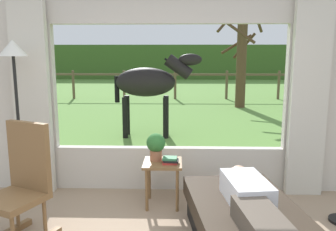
% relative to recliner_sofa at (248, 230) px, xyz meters
% --- Properties ---
extents(back_wall_with_window, '(5.20, 0.12, 2.55)m').
position_rel_recliner_sofa_xyz_m(back_wall_with_window, '(-0.73, 1.51, 1.03)').
color(back_wall_with_window, beige).
rests_on(back_wall_with_window, ground_plane).
extents(curtain_panel_left, '(0.44, 0.10, 2.40)m').
position_rel_recliner_sofa_xyz_m(curtain_panel_left, '(-2.42, 1.37, 0.98)').
color(curtain_panel_left, beige).
rests_on(curtain_panel_left, ground_plane).
extents(curtain_panel_right, '(0.44, 0.10, 2.40)m').
position_rel_recliner_sofa_xyz_m(curtain_panel_right, '(0.96, 1.37, 0.98)').
color(curtain_panel_right, beige).
rests_on(curtain_panel_right, ground_plane).
extents(outdoor_pasture_lawn, '(36.00, 21.68, 0.02)m').
position_rel_recliner_sofa_xyz_m(outdoor_pasture_lawn, '(-0.73, 12.41, -0.21)').
color(outdoor_pasture_lawn, '#568438').
rests_on(outdoor_pasture_lawn, ground_plane).
extents(distant_hill_ridge, '(36.00, 2.00, 2.40)m').
position_rel_recliner_sofa_xyz_m(distant_hill_ridge, '(-0.73, 22.25, 0.98)').
color(distant_hill_ridge, '#3C5E25').
rests_on(distant_hill_ridge, ground_plane).
extents(recliner_sofa, '(1.11, 1.80, 0.42)m').
position_rel_recliner_sofa_xyz_m(recliner_sofa, '(0.00, 0.00, 0.00)').
color(recliner_sofa, black).
rests_on(recliner_sofa, ground_plane).
extents(reclining_person, '(0.41, 1.44, 0.22)m').
position_rel_recliner_sofa_xyz_m(reclining_person, '(0.00, -0.05, 0.30)').
color(reclining_person, silver).
rests_on(reclining_person, recliner_sofa).
extents(rocking_chair, '(0.69, 0.81, 1.12)m').
position_rel_recliner_sofa_xyz_m(rocking_chair, '(-2.06, 0.18, 0.33)').
color(rocking_chair, brown).
rests_on(rocking_chair, ground_plane).
extents(side_table, '(0.44, 0.44, 0.52)m').
position_rel_recliner_sofa_xyz_m(side_table, '(-0.79, 0.98, 0.21)').
color(side_table, brown).
rests_on(side_table, ground_plane).
extents(potted_plant, '(0.22, 0.22, 0.32)m').
position_rel_recliner_sofa_xyz_m(potted_plant, '(-0.87, 1.04, 0.48)').
color(potted_plant, '#9E6042').
rests_on(potted_plant, side_table).
extents(book_stack, '(0.19, 0.16, 0.07)m').
position_rel_recliner_sofa_xyz_m(book_stack, '(-0.70, 0.93, 0.34)').
color(book_stack, '#B22D28').
rests_on(book_stack, side_table).
extents(floor_lamp_left, '(0.32, 0.32, 1.90)m').
position_rel_recliner_sofa_xyz_m(floor_lamp_left, '(-2.47, 1.05, 1.31)').
color(floor_lamp_left, black).
rests_on(floor_lamp_left, ground_plane).
extents(horse, '(1.81, 0.56, 1.73)m').
position_rel_recliner_sofa_xyz_m(horse, '(-1.21, 4.31, 0.94)').
color(horse, black).
rests_on(horse, outdoor_pasture_lawn).
extents(pasture_tree, '(1.57, 1.74, 3.39)m').
position_rel_recliner_sofa_xyz_m(pasture_tree, '(1.41, 8.50, 1.35)').
color(pasture_tree, '#4C3823').
rests_on(pasture_tree, outdoor_pasture_lawn).
extents(pasture_fence_line, '(16.10, 0.10, 1.10)m').
position_rel_recliner_sofa_xyz_m(pasture_fence_line, '(-0.73, 10.59, 0.53)').
color(pasture_fence_line, brown).
rests_on(pasture_fence_line, outdoor_pasture_lawn).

